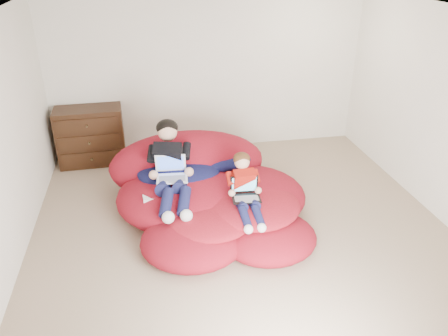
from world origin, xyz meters
TOP-DOWN VIEW (x-y plane):
  - room_shell at (0.00, 0.00)m, footprint 5.10×5.10m
  - dresser at (-1.90, 2.23)m, footprint 1.01×0.57m
  - beanbag_pile at (-0.35, 0.48)m, footprint 2.51×2.44m
  - cream_pillow at (-0.93, 1.25)m, footprint 0.48×0.31m
  - older_boy at (-0.79, 0.50)m, footprint 0.45×1.23m
  - younger_boy at (0.02, -0.05)m, footprint 0.28×0.84m
  - laptop_white at (-0.79, 0.42)m, footprint 0.39×0.36m
  - laptop_black at (0.02, -0.07)m, footprint 0.34×0.28m
  - power_adapter at (-1.08, 0.21)m, footprint 0.15×0.15m

SIDE VIEW (x-z plane):
  - room_shell at x=0.00m, z-range -1.17..1.60m
  - beanbag_pile at x=-0.35m, z-range -0.21..0.75m
  - power_adapter at x=-1.08m, z-range 0.39..0.45m
  - dresser at x=-1.90m, z-range 0.00..0.90m
  - laptop_black at x=0.02m, z-range 0.43..0.67m
  - younger_boy at x=0.02m, z-range 0.29..0.93m
  - cream_pillow at x=-0.93m, z-range 0.47..0.77m
  - laptop_white at x=-0.79m, z-range 0.52..0.78m
  - older_boy at x=-0.79m, z-range 0.31..1.14m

